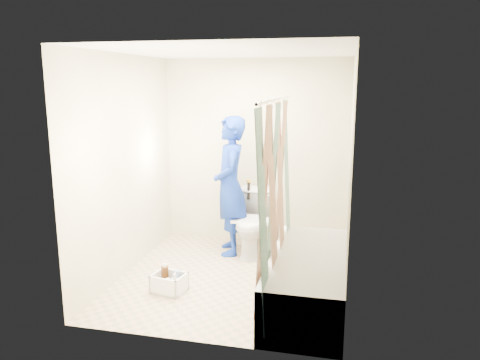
% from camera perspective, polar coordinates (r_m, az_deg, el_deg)
% --- Properties ---
extents(floor, '(2.60, 2.60, 0.00)m').
position_cam_1_polar(floor, '(5.22, -0.98, -11.90)').
color(floor, tan).
rests_on(floor, ground).
extents(ceiling, '(2.40, 2.60, 0.02)m').
position_cam_1_polar(ceiling, '(4.78, -1.09, 15.43)').
color(ceiling, white).
rests_on(ceiling, wall_back).
extents(wall_back, '(2.40, 0.02, 2.40)m').
position_cam_1_polar(wall_back, '(6.11, 1.89, 3.38)').
color(wall_back, beige).
rests_on(wall_back, ground).
extents(wall_front, '(2.40, 0.02, 2.40)m').
position_cam_1_polar(wall_front, '(3.64, -5.95, -2.59)').
color(wall_front, beige).
rests_on(wall_front, ground).
extents(wall_left, '(0.02, 2.60, 2.40)m').
position_cam_1_polar(wall_left, '(5.27, -13.81, 1.67)').
color(wall_left, beige).
rests_on(wall_left, ground).
extents(wall_right, '(0.02, 2.60, 2.40)m').
position_cam_1_polar(wall_right, '(4.72, 13.26, 0.52)').
color(wall_right, beige).
rests_on(wall_right, ground).
extents(bathtub, '(0.70, 1.75, 0.50)m').
position_cam_1_polar(bathtub, '(4.60, 8.25, -11.77)').
color(bathtub, silver).
rests_on(bathtub, ground).
extents(curtain_rod, '(0.02, 1.90, 0.02)m').
position_cam_1_polar(curtain_rod, '(4.26, 4.44, 9.76)').
color(curtain_rod, silver).
rests_on(curtain_rod, wall_back).
extents(shower_curtain, '(0.06, 1.75, 1.80)m').
position_cam_1_polar(shower_curtain, '(4.39, 4.25, -2.45)').
color(shower_curtain, silver).
rests_on(shower_curtain, curtain_rod).
extents(toilet, '(0.48, 0.79, 0.78)m').
position_cam_1_polar(toilet, '(5.82, 1.58, -5.24)').
color(toilet, white).
rests_on(toilet, ground).
extents(tank_lid, '(0.49, 0.24, 0.04)m').
position_cam_1_polar(tank_lid, '(5.68, 1.41, -4.96)').
color(tank_lid, white).
rests_on(tank_lid, toilet).
extents(tank_internals, '(0.19, 0.06, 0.26)m').
position_cam_1_polar(tank_internals, '(5.92, 1.44, -1.13)').
color(tank_internals, black).
rests_on(tank_internals, toilet).
extents(plumber, '(0.58, 0.72, 1.71)m').
position_cam_1_polar(plumber, '(5.72, -1.22, -0.73)').
color(plumber, '#1013A5').
rests_on(plumber, ground).
extents(cleaning_caddy, '(0.36, 0.31, 0.25)m').
position_cam_1_polar(cleaning_caddy, '(4.92, -8.54, -12.41)').
color(cleaning_caddy, white).
rests_on(cleaning_caddy, ground).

